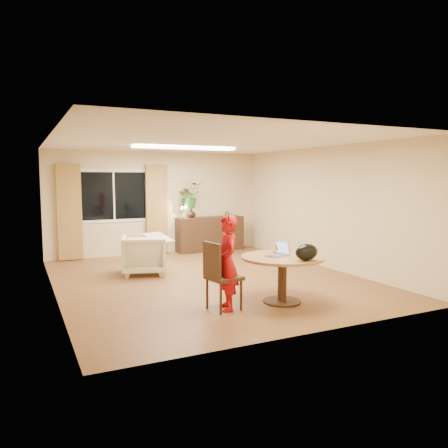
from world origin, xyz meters
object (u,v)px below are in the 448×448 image
at_px(dining_chair, 224,276).
at_px(sideboard, 210,234).
at_px(dining_table, 282,266).
at_px(child, 227,263).
at_px(armchair, 144,255).

bearing_deg(dining_chair, sideboard, 59.45).
height_order(dining_table, child, child).
xyz_separation_m(dining_chair, child, (0.04, -0.02, 0.19)).
xyz_separation_m(dining_table, dining_chair, (-0.97, 0.06, -0.07)).
bearing_deg(sideboard, dining_chair, -111.46).
bearing_deg(armchair, sideboard, -123.62).
relative_size(child, armchair, 1.61).
relative_size(dining_chair, child, 0.73).
distance_m(child, armchair, 2.94).
height_order(child, sideboard, child).
bearing_deg(dining_chair, dining_table, -12.61).
distance_m(dining_table, child, 0.94).
distance_m(dining_table, armchair, 3.24).
bearing_deg(sideboard, armchair, -139.24).
relative_size(child, sideboard, 0.77).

